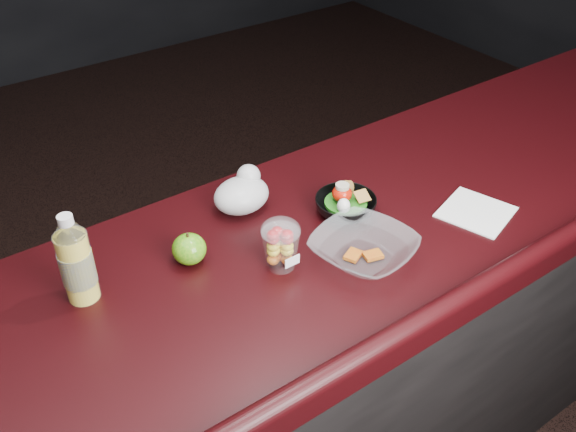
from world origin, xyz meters
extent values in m
cube|color=black|center=(0.00, 0.30, 0.49)|extent=(4.00, 0.65, 0.98)
cube|color=black|center=(0.00, 0.30, 1.00)|extent=(4.06, 0.71, 0.04)
cylinder|color=yellow|center=(-0.35, 0.43, 1.10)|extent=(0.07, 0.07, 0.16)
cylinder|color=white|center=(-0.35, 0.43, 1.10)|extent=(0.07, 0.07, 0.16)
cone|color=white|center=(-0.35, 0.43, 1.20)|extent=(0.07, 0.07, 0.03)
cylinder|color=white|center=(-0.35, 0.43, 1.22)|extent=(0.03, 0.03, 0.02)
cylinder|color=#072D99|center=(-0.35, 0.43, 1.10)|extent=(0.07, 0.07, 0.08)
ellipsoid|color=white|center=(0.05, 0.26, 1.12)|extent=(0.09, 0.09, 0.05)
ellipsoid|color=#20770D|center=(-0.11, 0.40, 1.06)|extent=(0.08, 0.08, 0.07)
cylinder|color=black|center=(-0.11, 0.40, 1.09)|extent=(0.01, 0.01, 0.01)
ellipsoid|color=silver|center=(0.09, 0.50, 1.06)|extent=(0.14, 0.12, 0.09)
sphere|color=silver|center=(0.13, 0.52, 1.10)|extent=(0.06, 0.06, 0.06)
imported|color=black|center=(0.29, 0.33, 1.04)|extent=(0.19, 0.19, 0.05)
cylinder|color=#0F470C|center=(0.29, 0.33, 1.05)|extent=(0.11, 0.11, 0.01)
ellipsoid|color=#B51707|center=(0.29, 0.35, 1.08)|extent=(0.05, 0.05, 0.04)
cylinder|color=beige|center=(0.29, 0.35, 1.10)|extent=(0.03, 0.03, 0.01)
ellipsoid|color=white|center=(0.27, 0.31, 1.07)|extent=(0.03, 0.03, 0.04)
imported|color=silver|center=(0.22, 0.18, 1.05)|extent=(0.28, 0.28, 0.06)
cube|color=#990F0C|center=(0.20, 0.19, 1.03)|extent=(0.05, 0.05, 0.01)
cube|color=#990F0C|center=(0.23, 0.16, 1.03)|extent=(0.05, 0.04, 0.01)
cube|color=white|center=(0.56, 0.15, 1.02)|extent=(0.20, 0.20, 0.00)
camera|label=1|loc=(-0.57, -0.63, 1.96)|focal=40.00mm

